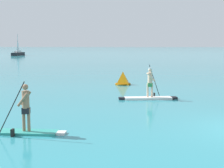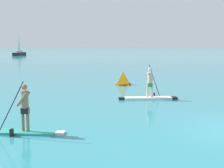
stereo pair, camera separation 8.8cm
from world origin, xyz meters
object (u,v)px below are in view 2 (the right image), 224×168
Objects in this scene: paddleboarder_near_left at (23,122)px; sailboat_left_horizon at (19,53)px; paddleboarder_mid_center at (149,93)px; race_marker_buoy at (123,79)px.

sailboat_left_horizon is at bearing -69.39° from paddleboarder_near_left.
sailboat_left_horizon is at bearing 107.03° from paddleboarder_mid_center.
race_marker_buoy is 63.04m from sailboat_left_horizon.
race_marker_buoy is 0.24× the size of sailboat_left_horizon.
sailboat_left_horizon reaches higher than paddleboarder_near_left.
race_marker_buoy is at bearing 96.44° from paddleboarder_mid_center.
paddleboarder_near_left is at bearing 20.36° from sailboat_left_horizon.
race_marker_buoy is at bearing -100.72° from paddleboarder_near_left.
paddleboarder_near_left is 14.72m from race_marker_buoy.
paddleboarder_mid_center is (4.67, 7.83, -0.07)m from paddleboarder_near_left.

